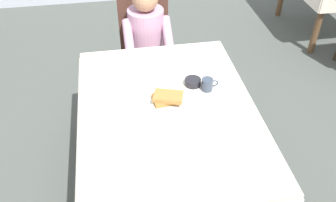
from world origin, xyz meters
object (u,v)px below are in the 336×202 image
(bowl_butter, at_px, (193,82))
(syrup_pitcher, at_px, (126,85))
(breakfast_stack, at_px, (168,98))
(spoon_near_edge, at_px, (173,139))
(plate_breakfast, at_px, (168,102))
(cup_coffee, at_px, (207,84))
(fork_left_of_plate, at_px, (138,108))
(diner_person, at_px, (147,38))
(chair_diner, at_px, (145,43))
(knife_right_of_plate, at_px, (198,102))
(dining_table_main, at_px, (168,119))

(bowl_butter, relative_size, syrup_pitcher, 1.37)
(breakfast_stack, height_order, spoon_near_edge, breakfast_stack)
(plate_breakfast, xyz_separation_m, cup_coffee, (0.28, 0.10, 0.03))
(syrup_pitcher, height_order, fork_left_of_plate, syrup_pitcher)
(spoon_near_edge, bearing_deg, diner_person, 84.96)
(cup_coffee, height_order, bowl_butter, cup_coffee)
(chair_diner, height_order, spoon_near_edge, chair_diner)
(plate_breakfast, height_order, syrup_pitcher, syrup_pitcher)
(chair_diner, bearing_deg, syrup_pitcher, 76.04)
(bowl_butter, height_order, spoon_near_edge, bowl_butter)
(plate_breakfast, bearing_deg, chair_diner, 90.83)
(chair_diner, height_order, diner_person, diner_person)
(knife_right_of_plate, bearing_deg, bowl_butter, -9.63)
(syrup_pitcher, relative_size, knife_right_of_plate, 0.40)
(cup_coffee, height_order, syrup_pitcher, cup_coffee)
(knife_right_of_plate, bearing_deg, chair_diner, 3.60)
(diner_person, bearing_deg, cup_coffee, 109.07)
(fork_left_of_plate, bearing_deg, chair_diner, -7.67)
(syrup_pitcher, height_order, spoon_near_edge, syrup_pitcher)
(syrup_pitcher, bearing_deg, plate_breakfast, -36.50)
(breakfast_stack, distance_m, fork_left_of_plate, 0.20)
(dining_table_main, distance_m, knife_right_of_plate, 0.22)
(cup_coffee, bearing_deg, plate_breakfast, -161.12)
(chair_diner, relative_size, fork_left_of_plate, 5.17)
(chair_diner, height_order, fork_left_of_plate, chair_diner)
(chair_diner, distance_m, knife_right_of_plate, 1.17)
(bowl_butter, distance_m, syrup_pitcher, 0.45)
(dining_table_main, distance_m, bowl_butter, 0.32)
(cup_coffee, bearing_deg, syrup_pitcher, 170.69)
(bowl_butter, bearing_deg, breakfast_stack, -140.35)
(spoon_near_edge, bearing_deg, plate_breakfast, 81.29)
(dining_table_main, bearing_deg, knife_right_of_plate, 9.76)
(plate_breakfast, bearing_deg, dining_table_main, -98.78)
(plate_breakfast, distance_m, bowl_butter, 0.26)
(dining_table_main, xyz_separation_m, bowl_butter, (0.21, 0.22, 0.11))
(knife_right_of_plate, height_order, spoon_near_edge, same)
(breakfast_stack, height_order, bowl_butter, breakfast_stack)
(breakfast_stack, relative_size, syrup_pitcher, 2.60)
(knife_right_of_plate, bearing_deg, plate_breakfast, 77.31)
(knife_right_of_plate, bearing_deg, breakfast_stack, 77.50)
(breakfast_stack, bearing_deg, chair_diner, 90.78)
(breakfast_stack, xyz_separation_m, spoon_near_edge, (-0.02, -0.32, -0.04))
(knife_right_of_plate, bearing_deg, spoon_near_edge, 138.27)
(syrup_pitcher, xyz_separation_m, spoon_near_edge, (0.23, -0.51, -0.04))
(cup_coffee, bearing_deg, knife_right_of_plate, -128.38)
(breakfast_stack, bearing_deg, plate_breakfast, 29.72)
(bowl_butter, relative_size, spoon_near_edge, 0.73)
(fork_left_of_plate, bearing_deg, cup_coffee, -75.10)
(breakfast_stack, height_order, cup_coffee, cup_coffee)
(breakfast_stack, distance_m, cup_coffee, 0.30)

